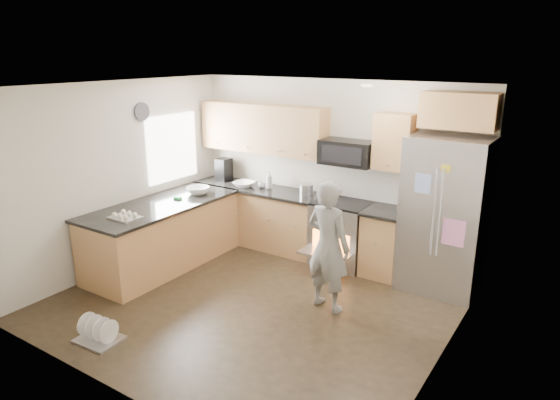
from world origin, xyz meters
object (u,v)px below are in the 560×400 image
Objects in this scene: refrigerator at (445,215)px; dish_rack at (99,334)px; stove_range at (342,219)px; person at (328,246)px.

refrigerator is 4.30m from dish_rack.
stove_range reaches higher than person.
stove_range is at bearing 69.25° from dish_rack.
refrigerator reaches higher than stove_range.
person is 2.70m from dish_rack.
refrigerator is (1.42, 0.01, 0.32)m from stove_range.
person is at bearing 49.65° from dish_rack.
stove_range is 0.90× the size of refrigerator.
refrigerator reaches higher than person.
person is (0.45, -1.27, 0.11)m from stove_range.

